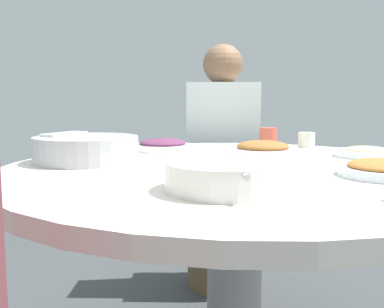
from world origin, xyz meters
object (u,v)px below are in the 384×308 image
object	(u,v)px
rice_bowl	(86,149)
soup_bowl	(227,177)
dish_stirfry	(263,150)
diner_left	(222,138)
tea_cup_side	(268,136)
dish_eggplant	(163,145)
tea_cup_near	(306,140)
stool_for_diner_left	(222,243)
dish_noodles	(367,152)
round_dining_table	(235,211)

from	to	relation	value
rice_bowl	soup_bowl	world-z (taller)	rice_bowl
dish_stirfry	diner_left	xyz separation A→B (m)	(0.50, -0.44, -0.02)
dish_stirfry	tea_cup_side	distance (m)	0.35
dish_eggplant	diner_left	xyz separation A→B (m)	(0.14, -0.55, -0.02)
dish_stirfry	tea_cup_near	size ratio (longest dim) A/B	3.85
soup_bowl	stool_for_diner_left	world-z (taller)	soup_bowl
rice_bowl	soup_bowl	distance (m)	0.57
diner_left	tea_cup_side	bearing A→B (deg)	157.76
dish_stirfry	soup_bowl	bearing A→B (deg)	114.43
rice_bowl	tea_cup_side	xyz separation A→B (m)	(-0.17, -0.77, -0.00)
rice_bowl	dish_stirfry	xyz separation A→B (m)	(-0.33, -0.47, -0.02)
dish_stirfry	stool_for_diner_left	size ratio (longest dim) A/B	0.59
soup_bowl	tea_cup_near	xyz separation A→B (m)	(0.25, -0.87, 0.00)
dish_noodles	tea_cup_side	bearing A→B (deg)	-13.59
dish_eggplant	dish_noodles	world-z (taller)	dish_eggplant
soup_bowl	tea_cup_near	distance (m)	0.90
rice_bowl	stool_for_diner_left	xyz separation A→B (m)	(0.17, -0.91, -0.57)
tea_cup_near	round_dining_table	bearing A→B (deg)	97.55
soup_bowl	dish_stirfry	world-z (taller)	soup_bowl
soup_bowl	tea_cup_side	bearing A→B (deg)	-64.10
dish_eggplant	tea_cup_near	size ratio (longest dim) A/B	3.33
round_dining_table	diner_left	bearing A→B (deg)	-50.68
soup_bowl	tea_cup_side	world-z (taller)	tea_cup_side
rice_bowl	dish_noodles	distance (m)	0.90
dish_noodles	tea_cup_near	xyz separation A→B (m)	(0.28, -0.14, 0.01)
rice_bowl	dish_noodles	size ratio (longest dim) A/B	1.58
tea_cup_near	tea_cup_side	distance (m)	0.16
tea_cup_near	diner_left	xyz separation A→B (m)	(0.49, -0.10, -0.03)
dish_eggplant	diner_left	size ratio (longest dim) A/B	0.28
tea_cup_side	stool_for_diner_left	world-z (taller)	tea_cup_side
rice_bowl	tea_cup_side	size ratio (longest dim) A/B	4.39
diner_left	tea_cup_near	bearing A→B (deg)	168.06
tea_cup_near	diner_left	bearing A→B (deg)	-11.94
round_dining_table	stool_for_diner_left	xyz separation A→B (m)	(0.57, -0.69, -0.40)
round_dining_table	dish_noodles	world-z (taller)	dish_noodles
diner_left	dish_eggplant	bearing A→B (deg)	104.32
dish_stirfry	tea_cup_side	bearing A→B (deg)	-61.66
stool_for_diner_left	diner_left	size ratio (longest dim) A/B	0.55
tea_cup_near	dish_eggplant	bearing A→B (deg)	52.30
dish_stirfry	tea_cup_near	bearing A→B (deg)	-87.88
stool_for_diner_left	soup_bowl	bearing A→B (deg)	127.34
round_dining_table	stool_for_diner_left	size ratio (longest dim) A/B	3.15
round_dining_table	dish_eggplant	distance (m)	0.47
tea_cup_near	tea_cup_side	size ratio (longest dim) A/B	0.91
rice_bowl	diner_left	bearing A→B (deg)	-79.44
round_dining_table	rice_bowl	xyz separation A→B (m)	(0.40, 0.22, 0.17)
dish_stirfry	diner_left	world-z (taller)	diner_left
dish_stirfry	stool_for_diner_left	distance (m)	0.87
soup_bowl	stool_for_diner_left	distance (m)	1.34
soup_bowl	dish_stirfry	bearing A→B (deg)	-65.57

